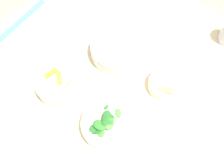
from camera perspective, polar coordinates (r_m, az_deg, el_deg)
The scene contains 7 objects.
ground_plane at distance 1.63m, azimuth 1.40°, elevation -10.57°, with size 10.00×10.00×0.00m, color gray.
dining_table at distance 1.03m, azimuth 2.18°, elevation -1.09°, with size 1.00×1.10×0.74m.
bowl_carrots at distance 0.90m, azimuth -12.00°, elevation 0.07°, with size 0.16×0.16×0.07m.
bowl_greens at distance 0.83m, azimuth -1.31°, elevation -9.20°, with size 0.16×0.16×0.08m.
bowl_beans_hotdog at distance 0.96m, azimuth 0.92°, elevation 7.85°, with size 0.19×0.19×0.06m.
bowl_cookies at distance 0.91m, azimuth 12.11°, elevation 0.05°, with size 0.12×0.12×0.05m.
ruler at distance 1.14m, azimuth -20.13°, elevation 13.43°, with size 0.28×0.06×0.00m.
Camera 1 is at (-0.35, -0.26, 1.57)m, focal length 40.00 mm.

